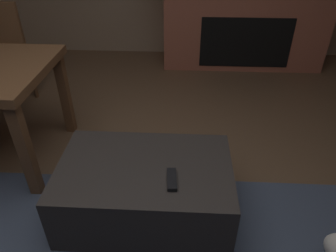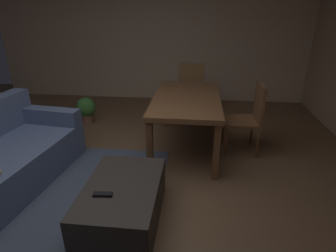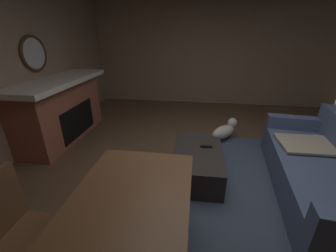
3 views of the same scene
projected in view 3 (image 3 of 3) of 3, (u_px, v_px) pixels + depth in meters
The scene contains 11 objects.
floor at pixel (216, 184), 2.79m from camera, with size 8.75×8.75×0.00m, color brown.
wall_left at pixel (211, 49), 5.53m from camera, with size 0.12×6.58×2.88m, color #9E846B.
area_rug at pixel (250, 180), 2.86m from camera, with size 2.60×2.00×0.01m, color #3D475B.
fireplace at pixel (62, 109), 3.84m from camera, with size 2.09×0.76×1.11m.
round_wall_mirror at pixel (34, 54), 3.50m from camera, with size 0.58×0.05×0.58m.
couch at pixel (326, 174), 2.50m from camera, with size 2.33×1.18×0.84m.
ottoman_coffee_table at pixel (197, 164), 2.87m from camera, with size 1.00×0.65×0.37m, color #2D2826.
tv_remote at pixel (206, 146), 2.93m from camera, with size 0.05×0.16×0.02m, color black.
dining_table at pixel (123, 225), 1.40m from camera, with size 1.59×0.86×0.74m.
dining_chair_south at pixel (15, 226), 1.55m from camera, with size 0.45×0.45×0.93m.
small_dog at pixel (225, 131), 3.88m from camera, with size 0.53×0.54×0.33m.
Camera 3 is at (2.32, -0.32, 1.81)m, focal length 22.81 mm.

